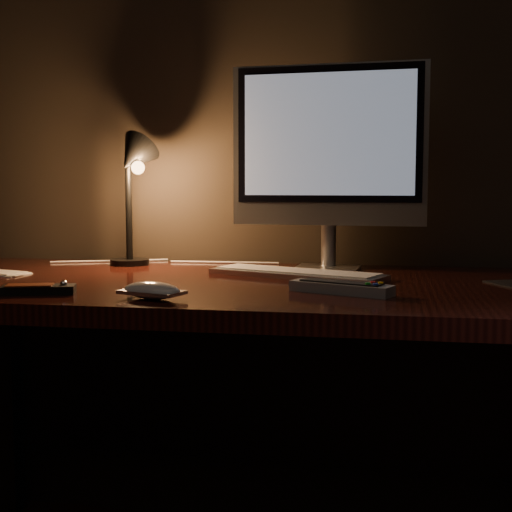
% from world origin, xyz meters
% --- Properties ---
extents(desk, '(1.60, 0.75, 0.75)m').
position_xyz_m(desk, '(0.00, 1.93, 0.62)').
color(desk, black).
rests_on(desk, ground).
extents(monitor, '(0.49, 0.15, 0.51)m').
position_xyz_m(monitor, '(0.19, 2.11, 1.05)').
color(monitor, silver).
rests_on(monitor, desk).
extents(keyboard, '(0.44, 0.26, 0.02)m').
position_xyz_m(keyboard, '(0.13, 1.95, 0.76)').
color(keyboard, silver).
rests_on(keyboard, desk).
extents(mouse, '(0.13, 0.10, 0.02)m').
position_xyz_m(mouse, '(-0.10, 1.58, 0.76)').
color(mouse, white).
rests_on(mouse, desk).
extents(media_remote, '(0.15, 0.09, 0.03)m').
position_xyz_m(media_remote, '(-0.34, 1.60, 0.76)').
color(media_remote, black).
rests_on(media_remote, desk).
extents(tv_remote, '(0.21, 0.13, 0.03)m').
position_xyz_m(tv_remote, '(0.24, 1.71, 0.76)').
color(tv_remote, gray).
rests_on(tv_remote, desk).
extents(papers, '(0.13, 0.10, 0.01)m').
position_xyz_m(papers, '(-0.57, 1.87, 0.75)').
color(papers, white).
rests_on(papers, desk).
extents(desk_lamp, '(0.16, 0.18, 0.35)m').
position_xyz_m(desk_lamp, '(-0.32, 2.09, 0.99)').
color(desk_lamp, black).
rests_on(desk_lamp, desk).
extents(cable, '(0.61, 0.11, 0.01)m').
position_xyz_m(cable, '(-0.27, 2.18, 0.75)').
color(cable, white).
rests_on(cable, desk).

